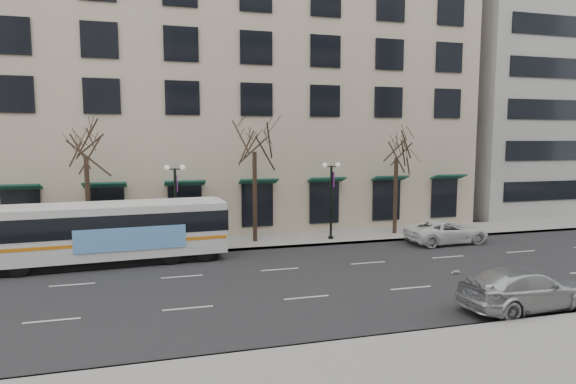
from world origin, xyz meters
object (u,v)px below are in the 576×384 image
object	(u,v)px
city_bus	(112,231)
white_pickup	(447,232)
lamp_post_left	(176,202)
tree_far_mid	(254,137)
tree_far_left	(85,140)
tree_far_right	(397,144)
lamp_post_right	(331,197)
silver_car	(525,289)

from	to	relation	value
city_bus	white_pickup	bearing A→B (deg)	-4.10
lamp_post_left	city_bus	bearing A→B (deg)	-145.19
tree_far_mid	lamp_post_left	bearing A→B (deg)	-173.15
tree_far_left	lamp_post_left	distance (m)	6.29
tree_far_right	lamp_post_right	xyz separation A→B (m)	(-4.99, -0.60, -3.48)
lamp_post_right	white_pickup	size ratio (longest dim) A/B	0.96
tree_far_right	white_pickup	bearing A→B (deg)	-57.38
lamp_post_right	silver_car	world-z (taller)	lamp_post_right
tree_far_mid	lamp_post_right	distance (m)	6.41
city_bus	tree_far_right	bearing A→B (deg)	5.70
tree_far_left	city_bus	distance (m)	5.93
city_bus	lamp_post_right	bearing A→B (deg)	6.58
tree_far_mid	white_pickup	size ratio (longest dim) A/B	1.58
tree_far_right	tree_far_left	bearing A→B (deg)	180.00
lamp_post_right	city_bus	world-z (taller)	lamp_post_right
tree_far_mid	tree_far_right	world-z (taller)	tree_far_mid
tree_far_mid	city_bus	bearing A→B (deg)	-160.43
city_bus	white_pickup	distance (m)	20.53
tree_far_left	tree_far_mid	world-z (taller)	tree_far_mid
white_pickup	tree_far_right	bearing A→B (deg)	30.57
silver_car	tree_far_right	bearing A→B (deg)	-11.45
lamp_post_right	silver_car	xyz separation A→B (m)	(3.00, -14.10, -2.13)
tree_far_right	lamp_post_right	bearing A→B (deg)	-173.15
silver_car	city_bus	bearing A→B (deg)	50.86
tree_far_mid	city_bus	xyz separation A→B (m)	(-8.45, -3.00, -5.08)
silver_car	lamp_post_right	bearing A→B (deg)	8.28
tree_far_right	white_pickup	size ratio (longest dim) A/B	1.49
white_pickup	tree_far_mid	bearing A→B (deg)	73.06
tree_far_left	silver_car	xyz separation A→B (m)	(18.01, -14.70, -5.88)
tree_far_mid	lamp_post_left	world-z (taller)	tree_far_mid
white_pickup	lamp_post_left	bearing A→B (deg)	79.26
tree_far_left	lamp_post_right	size ratio (longest dim) A/B	1.60
silver_car	tree_far_left	bearing A→B (deg)	47.04
tree_far_mid	lamp_post_right	world-z (taller)	tree_far_mid
tree_far_left	tree_far_right	xyz separation A→B (m)	(20.00, 0.00, -0.28)
tree_far_left	silver_car	bearing A→B (deg)	-39.22
lamp_post_left	white_pickup	distance (m)	17.38
city_bus	white_pickup	size ratio (longest dim) A/B	2.30
silver_car	white_pickup	distance (m)	12.18
tree_far_left	lamp_post_right	xyz separation A→B (m)	(15.01, -0.60, -3.75)
city_bus	lamp_post_left	bearing A→B (deg)	31.27
lamp_post_left	silver_car	size ratio (longest dim) A/B	0.93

